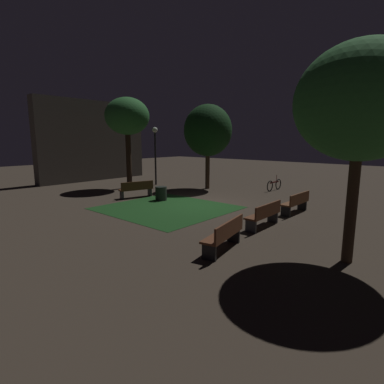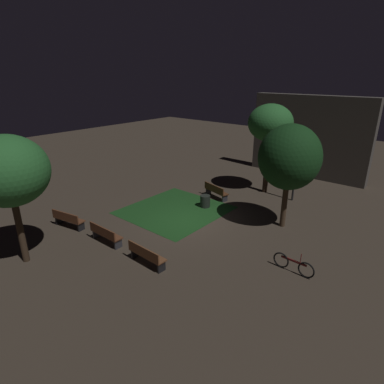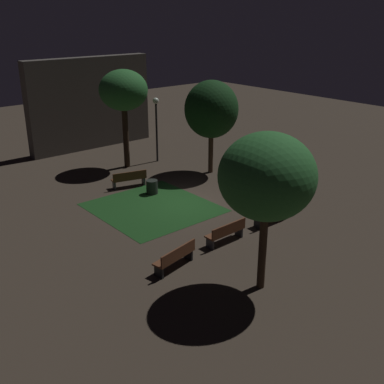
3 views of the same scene
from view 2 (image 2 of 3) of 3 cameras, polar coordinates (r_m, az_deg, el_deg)
name	(u,v)px [view 2 (image 2 of 3)]	position (r m, az deg, el deg)	size (l,w,h in m)	color
ground_plane	(187,221)	(16.80, -0.86, -5.28)	(60.00, 60.00, 0.00)	#3D3328
grass_lawn	(175,210)	(18.14, -3.09, -3.25)	(5.08, 5.35, 0.01)	#194219
bench_lawn_edge	(105,234)	(15.08, -15.32, -7.24)	(1.81, 0.50, 0.88)	brown
bench_path_side	(146,255)	(13.15, -8.25, -11.04)	(1.81, 0.52, 0.88)	brown
bench_near_trees	(216,191)	(19.72, 4.24, 0.22)	(1.86, 0.93, 0.88)	#512D19
bench_by_lamp	(68,219)	(17.12, -21.39, -4.50)	(1.86, 0.82, 0.88)	brown
tree_back_right	(289,158)	(15.75, 17.09, 5.93)	(2.95, 2.95, 5.17)	#423021
tree_right_canopy	(270,124)	(20.36, 13.88, 11.79)	(2.73, 2.73, 5.62)	#2D2116
tree_tall_center	(8,171)	(13.76, -30.16, 3.20)	(3.02, 3.02, 5.26)	#38281C
lamp_post_path_center	(297,158)	(19.65, 18.33, 5.89)	(0.36, 0.36, 3.87)	black
trash_bin	(205,201)	(18.44, 2.37, -1.66)	(0.58, 0.58, 0.71)	black
bicycle	(293,265)	(13.27, 17.71, -12.31)	(1.70, 0.12, 0.93)	black
building_wall_backdrop	(309,137)	(25.01, 20.24, 9.26)	(8.56, 0.80, 5.89)	#4C4742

